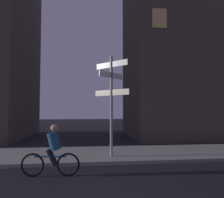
% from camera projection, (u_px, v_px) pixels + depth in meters
% --- Properties ---
extents(sidewalk_kerb, '(40.00, 3.13, 0.14)m').
position_uv_depth(sidewalk_kerb, '(85.00, 155.00, 9.09)').
color(sidewalk_kerb, gray).
rests_on(sidewalk_kerb, ground_plane).
extents(signpost, '(1.29, 1.29, 4.17)m').
position_uv_depth(signpost, '(111.00, 95.00, 8.60)').
color(signpost, gray).
rests_on(signpost, sidewalk_kerb).
extents(cyclist, '(1.82, 0.35, 1.61)m').
position_uv_depth(cyclist, '(52.00, 152.00, 6.42)').
color(cyclist, black).
rests_on(cyclist, ground_plane).
extents(building_right_block, '(9.72, 6.53, 14.27)m').
position_uv_depth(building_right_block, '(190.00, 45.00, 16.20)').
color(building_right_block, '#4C443D').
rests_on(building_right_block, ground_plane).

